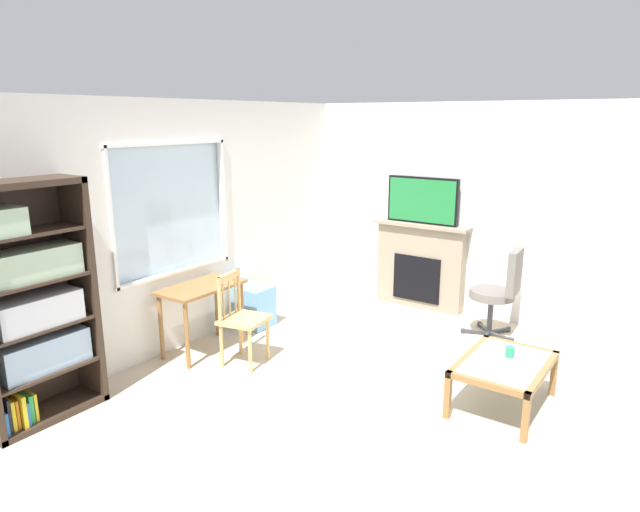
{
  "coord_description": "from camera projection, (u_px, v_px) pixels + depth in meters",
  "views": [
    {
      "loc": [
        -3.95,
        -2.08,
        2.36
      ],
      "look_at": [
        0.11,
        0.75,
        1.11
      ],
      "focal_mm": 31.15,
      "sensor_mm": 36.0,
      "label": 1
    }
  ],
  "objects": [
    {
      "name": "fireplace",
      "position": [
        420.0,
        265.0,
        6.99
      ],
      "size": [
        0.26,
        1.23,
        1.08
      ],
      "color": "gray",
      "rests_on": "ground"
    },
    {
      "name": "office_chair",
      "position": [
        500.0,
        289.0,
        5.99
      ],
      "size": [
        0.57,
        0.58,
        1.0
      ],
      "color": "slate",
      "rests_on": "ground"
    },
    {
      "name": "wall_right",
      "position": [
        487.0,
        212.0,
        6.52
      ],
      "size": [
        0.12,
        4.83,
        2.53
      ],
      "primitive_type": "cube",
      "color": "silver",
      "rests_on": "ground"
    },
    {
      "name": "bookshelf",
      "position": [
        30.0,
        305.0,
        4.27
      ],
      "size": [
        0.9,
        0.38,
        1.91
      ],
      "color": "#38281E",
      "rests_on": "ground"
    },
    {
      "name": "wooden_chair",
      "position": [
        241.0,
        318.0,
        5.38
      ],
      "size": [
        0.49,
        0.47,
        0.9
      ],
      "color": "tan",
      "rests_on": "ground"
    },
    {
      "name": "coffee_table",
      "position": [
        504.0,
        368.0,
        4.57
      ],
      "size": [
        0.93,
        0.66,
        0.41
      ],
      "color": "#8C9E99",
      "rests_on": "ground"
    },
    {
      "name": "sippy_cup",
      "position": [
        510.0,
        351.0,
        4.64
      ],
      "size": [
        0.07,
        0.07,
        0.09
      ],
      "primitive_type": "cylinder",
      "color": "#33B770",
      "rests_on": "coffee_table"
    },
    {
      "name": "desk_under_window",
      "position": [
        202.0,
        297.0,
        5.62
      ],
      "size": [
        0.87,
        0.47,
        0.7
      ],
      "color": "olive",
      "rests_on": "ground"
    },
    {
      "name": "tv",
      "position": [
        422.0,
        200.0,
        6.77
      ],
      "size": [
        0.06,
        0.91,
        0.57
      ],
      "color": "black",
      "rests_on": "fireplace"
    },
    {
      "name": "wall_back_with_window",
      "position": [
        195.0,
        225.0,
        5.88
      ],
      "size": [
        4.82,
        0.15,
        2.53
      ],
      "color": "silver",
      "rests_on": "ground"
    },
    {
      "name": "plastic_drawer_unit",
      "position": [
        254.0,
        306.0,
        6.4
      ],
      "size": [
        0.35,
        0.4,
        0.47
      ],
      "primitive_type": "cube",
      "color": "#72ADDB",
      "rests_on": "ground"
    },
    {
      "name": "ground",
      "position": [
        383.0,
        394.0,
        4.87
      ],
      "size": [
        5.82,
        5.63,
        0.02
      ],
      "primitive_type": "cube",
      "color": "beige"
    }
  ]
}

